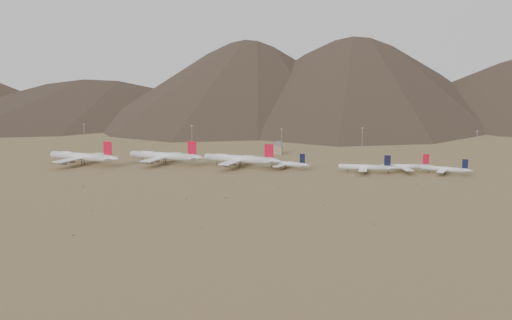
% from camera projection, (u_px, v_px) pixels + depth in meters
% --- Properties ---
extents(ground, '(3000.00, 3000.00, 0.00)m').
position_uv_depth(ground, '(216.00, 175.00, 445.23)').
color(ground, olive).
rests_on(ground, ground).
extents(mountain_ridge, '(4400.00, 1000.00, 300.00)m').
position_uv_depth(mountain_ridge, '(319.00, 40.00, 1294.05)').
color(mountain_ridge, '#433428').
rests_on(mountain_ridge, ground).
extents(widebody_west, '(72.49, 56.98, 21.87)m').
position_uv_depth(widebody_west, '(82.00, 157.00, 488.76)').
color(widebody_west, white).
rests_on(widebody_west, ground).
extents(widebody_centre, '(72.05, 56.23, 21.55)m').
position_uv_depth(widebody_centre, '(164.00, 156.00, 493.03)').
color(widebody_centre, white).
rests_on(widebody_centre, ground).
extents(widebody_east, '(70.06, 54.91, 21.06)m').
position_uv_depth(widebody_east, '(239.00, 159.00, 477.50)').
color(widebody_east, white).
rests_on(widebody_east, ground).
extents(narrowbody_a, '(40.34, 30.01, 13.78)m').
position_uv_depth(narrowbody_a, '(286.00, 164.00, 469.98)').
color(narrowbody_a, white).
rests_on(narrowbody_a, ground).
extents(narrowbody_b, '(45.51, 32.66, 15.01)m').
position_uv_depth(narrowbody_b, '(366.00, 167.00, 450.38)').
color(narrowbody_b, white).
rests_on(narrowbody_b, ground).
extents(narrowbody_c, '(43.60, 32.19, 14.70)m').
position_uv_depth(narrowbody_c, '(406.00, 167.00, 453.64)').
color(narrowbody_c, white).
rests_on(narrowbody_c, ground).
extents(narrowbody_d, '(38.82, 28.78, 13.18)m').
position_uv_depth(narrowbody_d, '(445.00, 169.00, 445.01)').
color(narrowbody_d, white).
rests_on(narrowbody_d, ground).
extents(control_tower, '(8.00, 8.00, 12.00)m').
position_uv_depth(control_tower, '(278.00, 149.00, 554.92)').
color(control_tower, gray).
rests_on(control_tower, ground).
extents(mast_far_west, '(2.00, 0.60, 25.70)m').
position_uv_depth(mast_far_west, '(84.00, 135.00, 594.59)').
color(mast_far_west, gray).
rests_on(mast_far_west, ground).
extents(mast_west, '(2.00, 0.60, 25.70)m').
position_uv_depth(mast_west, '(192.00, 137.00, 578.27)').
color(mast_west, gray).
rests_on(mast_west, ground).
extents(mast_centre, '(2.00, 0.60, 25.70)m').
position_uv_depth(mast_centre, '(282.00, 141.00, 545.30)').
color(mast_centre, gray).
rests_on(mast_centre, ground).
extents(mast_east, '(2.00, 0.60, 25.70)m').
position_uv_depth(mast_east, '(362.00, 139.00, 555.76)').
color(mast_east, gray).
rests_on(mast_east, ground).
extents(mast_far_east, '(2.00, 0.60, 25.70)m').
position_uv_depth(mast_far_east, '(477.00, 143.00, 525.16)').
color(mast_far_east, gray).
rests_on(mast_far_east, ground).
extents(desert_scrub, '(390.92, 175.62, 0.88)m').
position_uv_depth(desert_scrub, '(190.00, 198.00, 362.71)').
color(desert_scrub, olive).
rests_on(desert_scrub, ground).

